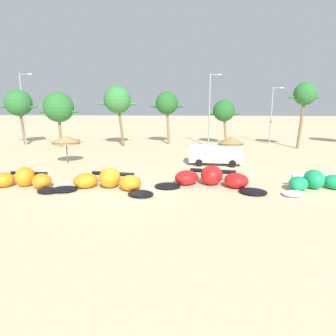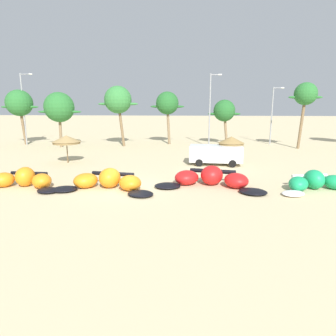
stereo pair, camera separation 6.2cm
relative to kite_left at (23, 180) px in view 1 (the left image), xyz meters
The scene contains 17 objects.
ground_plane 7.24m from the kite_left, ahead, with size 260.00×260.00×0.00m, color beige.
kite_left is the anchor object (origin of this frame).
kite_left_of_center 6.00m from the kite_left, ahead, with size 7.35×3.80×1.37m.
kite_center 13.16m from the kite_left, ahead, with size 7.87×4.33×1.38m.
kite_right_of_center 20.18m from the kite_left, ahead, with size 6.21×3.61×1.31m.
beach_umbrella_near_van 9.15m from the kite_left, 92.75° to the left, with size 2.74×2.74×2.71m.
beach_umbrella_middle 18.48m from the kite_left, 32.19° to the left, with size 2.50×2.50×2.64m.
parked_van 16.64m from the kite_left, 32.96° to the left, with size 5.06×2.60×1.84m.
palm_leftmost 25.51m from the kite_left, 119.23° to the left, with size 5.46×3.64×7.66m.
palm_left 21.03m from the kite_left, 105.87° to the left, with size 5.87×3.91×7.23m.
palm_left_of_gap 22.08m from the kite_left, 84.87° to the left, with size 5.48×3.66×8.08m.
palm_center_left 25.77m from the kite_left, 70.69° to the left, with size 4.80×3.20×7.42m.
palm_center_right 29.06m from the kite_left, 55.36° to the left, with size 4.52×3.01×6.30m.
palm_right_of_gap 33.75m from the kite_left, 38.28° to the left, with size 4.24×2.83×8.36m.
lamppost_west 24.94m from the kite_left, 117.84° to the left, with size 1.81×0.24×9.80m.
lamppost_west_center 26.25m from the kite_left, 56.39° to the left, with size 1.56×0.24×9.56m.
lamppost_east_center 34.11m from the kite_left, 46.67° to the left, with size 1.57×0.24×8.02m.
Camera 1 is at (4.25, -20.05, 5.72)m, focal length 32.24 mm.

